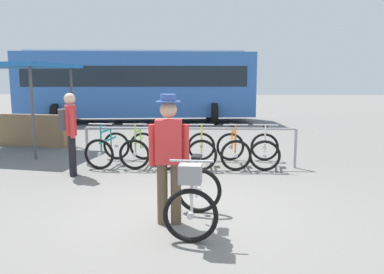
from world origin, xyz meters
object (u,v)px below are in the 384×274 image
(featured_bicycle, at_px, (194,195))
(market_stall, at_px, (18,98))
(racked_bike_white, at_px, (265,149))
(pedestrian_with_backpack, at_px, (70,129))
(person_with_featured_bike, at_px, (169,154))
(racked_bike_lime, at_px, (139,148))
(bus_distant, at_px, (138,82))
(racked_bike_teal, at_px, (108,148))
(racked_bike_yellow, at_px, (201,149))
(racked_bike_orange, at_px, (233,149))
(racked_bike_blue, at_px, (170,149))

(featured_bicycle, relative_size, market_stall, 0.35)
(racked_bike_white, height_order, market_stall, market_stall)
(pedestrian_with_backpack, bearing_deg, featured_bicycle, -45.65)
(person_with_featured_bike, height_order, pedestrian_with_backpack, person_with_featured_bike)
(person_with_featured_bike, distance_m, pedestrian_with_backpack, 3.31)
(racked_bike_lime, distance_m, bus_distant, 8.68)
(racked_bike_white, bearing_deg, person_with_featured_bike, -116.64)
(racked_bike_teal, height_order, bus_distant, bus_distant)
(featured_bicycle, bearing_deg, racked_bike_yellow, 89.87)
(pedestrian_with_backpack, bearing_deg, market_stall, 130.90)
(racked_bike_teal, distance_m, market_stall, 3.64)
(racked_bike_white, relative_size, featured_bicycle, 1.00)
(racked_bike_yellow, relative_size, racked_bike_white, 0.95)
(racked_bike_teal, xyz_separation_m, bus_distant, (-0.89, 8.42, 1.37))
(racked_bike_orange, distance_m, person_with_featured_bike, 3.68)
(featured_bicycle, height_order, market_stall, market_stall)
(featured_bicycle, xyz_separation_m, person_with_featured_bike, (-0.34, 0.16, 0.50))
(pedestrian_with_backpack, height_order, bus_distant, bus_distant)
(racked_bike_white, bearing_deg, racked_bike_blue, -179.80)
(person_with_featured_bike, distance_m, bus_distant, 12.21)
(racked_bike_lime, relative_size, racked_bike_yellow, 0.99)
(racked_bike_yellow, bearing_deg, featured_bicycle, -90.13)
(pedestrian_with_backpack, bearing_deg, person_with_featured_bike, -47.89)
(pedestrian_with_backpack, bearing_deg, bus_distant, 92.56)
(person_with_featured_bike, bearing_deg, racked_bike_yellow, 84.28)
(racked_bike_blue, xyz_separation_m, bus_distant, (-2.29, 8.42, 1.37))
(racked_bike_orange, distance_m, racked_bike_white, 0.70)
(person_with_featured_bike, relative_size, bus_distant, 0.17)
(featured_bicycle, xyz_separation_m, market_stall, (-5.05, 5.49, 0.95))
(bus_distant, bearing_deg, racked_bike_teal, -83.96)
(person_with_featured_bike, bearing_deg, featured_bicycle, -25.50)
(featured_bicycle, bearing_deg, racked_bike_teal, 119.93)
(racked_bike_yellow, relative_size, bus_distant, 0.11)
(pedestrian_with_backpack, relative_size, market_stall, 0.48)
(person_with_featured_bike, xyz_separation_m, bus_distant, (-2.64, 11.90, 0.79))
(racked_bike_teal, xyz_separation_m, racked_bike_lime, (0.70, 0.00, -0.00))
(racked_bike_white, relative_size, market_stall, 0.35)
(racked_bike_teal, height_order, racked_bike_white, same)
(racked_bike_yellow, relative_size, market_stall, 0.33)
(racked_bike_lime, xyz_separation_m, racked_bike_blue, (0.70, 0.00, 0.00))
(racked_bike_white, xyz_separation_m, market_stall, (-6.46, 1.85, 1.03))
(racked_bike_blue, height_order, bus_distant, bus_distant)
(racked_bike_orange, height_order, racked_bike_white, same)
(racked_bike_orange, xyz_separation_m, featured_bicycle, (-0.71, -3.64, 0.08))
(racked_bike_lime, xyz_separation_m, market_stall, (-3.66, 1.86, 1.03))
(racked_bike_yellow, distance_m, featured_bicycle, 3.64)
(racked_bike_white, bearing_deg, racked_bike_lime, -179.80)
(racked_bike_teal, distance_m, person_with_featured_bike, 3.93)
(racked_bike_lime, distance_m, racked_bike_blue, 0.70)
(racked_bike_teal, height_order, person_with_featured_bike, person_with_featured_bike)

